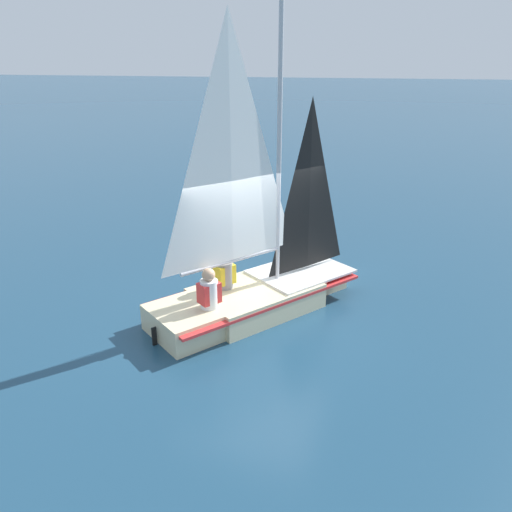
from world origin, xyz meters
name	(u,v)px	position (x,y,z in m)	size (l,w,h in m)	color
ground_plane	(256,309)	(0.00, 0.00, 0.00)	(260.00, 260.00, 0.00)	navy
sailboat_main	(255,273)	(0.02, -0.02, 0.73)	(4.04, 3.46, 5.19)	beige
sailor_helm	(225,279)	(0.20, -0.53, 0.62)	(0.43, 0.42, 1.16)	black
sailor_crew	(209,299)	(1.01, -0.50, 0.62)	(0.43, 0.42, 1.16)	black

